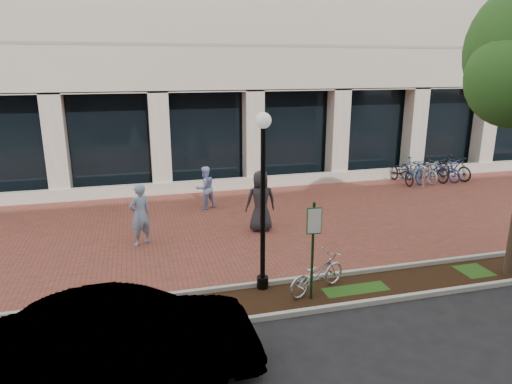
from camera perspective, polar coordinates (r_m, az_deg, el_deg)
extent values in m
plane|color=black|center=(15.47, -2.91, -4.16)|extent=(120.00, 120.00, 0.00)
cube|color=brown|center=(15.46, -2.91, -4.14)|extent=(40.00, 9.00, 0.01)
cube|color=black|center=(10.82, 3.13, -13.23)|extent=(40.00, 1.50, 0.01)
cube|color=#A7A69D|center=(11.43, 1.95, -11.25)|extent=(40.00, 0.12, 0.12)
cube|color=#A7A69D|center=(10.18, 4.48, -14.90)|extent=(40.00, 0.12, 0.12)
cube|color=black|center=(20.31, -6.35, 6.64)|extent=(40.00, 0.15, 4.20)
cube|color=beige|center=(19.62, -5.70, 0.83)|extent=(40.00, 0.25, 0.50)
cube|color=beige|center=(19.63, -6.03, 6.34)|extent=(0.80, 0.80, 4.20)
cube|color=#153A16|center=(10.40, 7.06, -7.45)|extent=(0.05, 0.05, 2.34)
cube|color=#175F25|center=(10.11, 7.27, -3.60)|extent=(0.34, 0.02, 0.62)
cube|color=silver|center=(10.09, 7.30, -3.63)|extent=(0.30, 0.01, 0.56)
cylinder|color=black|center=(11.24, 0.83, -11.22)|extent=(0.28, 0.28, 0.30)
cylinder|color=black|center=(10.55, 0.86, -2.45)|extent=(0.12, 0.12, 3.90)
sphere|color=silver|center=(10.10, 0.91, 8.93)|extent=(0.36, 0.36, 0.36)
imported|color=#BDBDC1|center=(11.05, 7.63, -10.06)|extent=(1.84, 1.27, 0.92)
imported|color=#7F9ABE|center=(13.96, -14.30, -2.74)|extent=(0.82, 0.74, 1.89)
imported|color=#94A4DD|center=(17.07, -6.39, 0.51)|extent=(0.97, 0.89, 1.62)
imported|color=#25252A|center=(14.67, 0.58, -1.14)|extent=(1.01, 0.68, 1.99)
cylinder|color=silver|center=(21.17, 20.19, 1.54)|extent=(0.11, 0.11, 0.87)
sphere|color=silver|center=(21.06, 20.32, 2.82)|extent=(0.12, 0.12, 0.12)
imported|color=black|center=(21.84, 17.80, 2.38)|extent=(0.74, 1.99, 1.03)
imported|color=navy|center=(22.13, 19.01, 2.59)|extent=(0.59, 1.92, 1.15)
imported|color=#B2B3B7|center=(22.45, 20.17, 2.51)|extent=(0.84, 2.02, 1.03)
imported|color=black|center=(22.75, 21.32, 2.71)|extent=(0.79, 1.96, 1.15)
imported|color=navy|center=(23.09, 22.41, 2.63)|extent=(1.04, 2.06, 1.03)
imported|color=black|center=(23.41, 23.50, 2.82)|extent=(0.97, 1.98, 1.15)
cylinder|color=silver|center=(22.63, 20.71, 2.26)|extent=(0.04, 0.04, 0.80)
imported|color=#B4B4B9|center=(8.33, -16.04, -17.52)|extent=(4.55, 1.65, 1.49)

